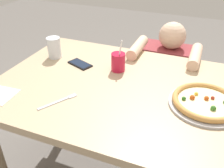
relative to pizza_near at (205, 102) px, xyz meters
The scene contains 7 objects.
dining_table 0.43m from the pizza_near, behind, with size 1.36×0.94×0.75m.
pizza_near is the anchor object (origin of this frame).
drink_cup_colored 0.53m from the pizza_near, 160.98° to the left, with size 0.08×0.08×0.19m.
water_cup_clear 0.95m from the pizza_near, 168.71° to the left, with size 0.08×0.08×0.13m.
fork 0.68m from the pizza_near, 160.94° to the right, with size 0.12×0.18×0.00m.
cell_phone 0.75m from the pizza_near, 168.43° to the left, with size 0.17×0.12×0.01m.
diner_seated 0.82m from the pizza_near, 112.61° to the left, with size 0.44×0.53×0.91m.
Camera 1 is at (0.36, -1.05, 1.45)m, focal length 40.21 mm.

